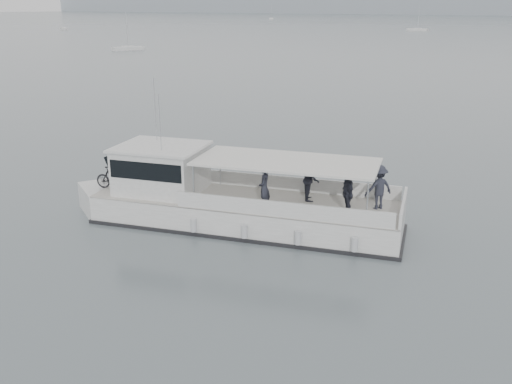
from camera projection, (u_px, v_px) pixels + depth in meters
The scene contains 2 objects.
ground at pixel (168, 211), 26.02m from camera, with size 1400.00×1400.00×0.00m, color slate.
tour_boat at pixel (218, 200), 24.32m from camera, with size 14.57×7.45×6.18m.
Camera 1 is at (17.44, -17.61, 8.95)m, focal length 40.00 mm.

